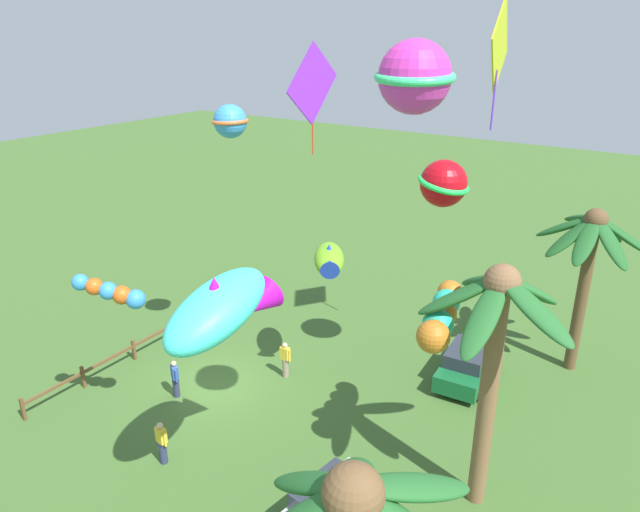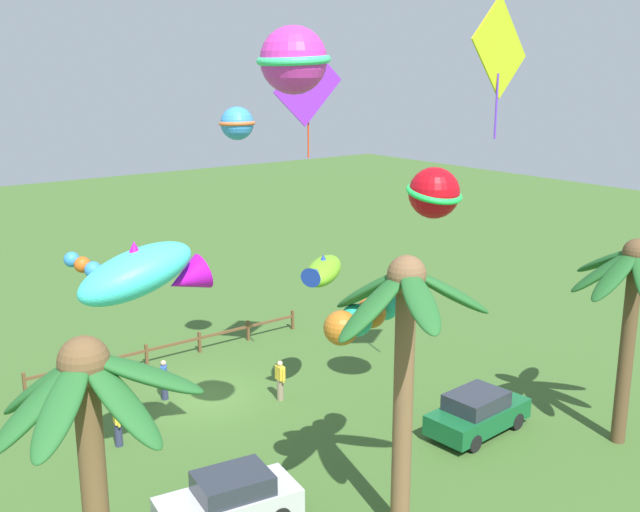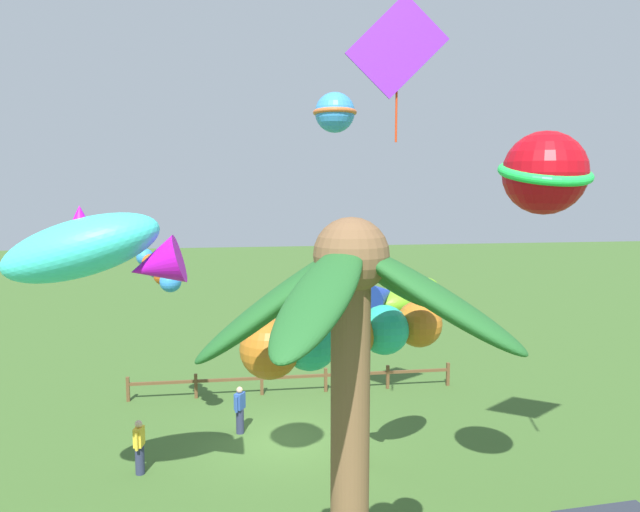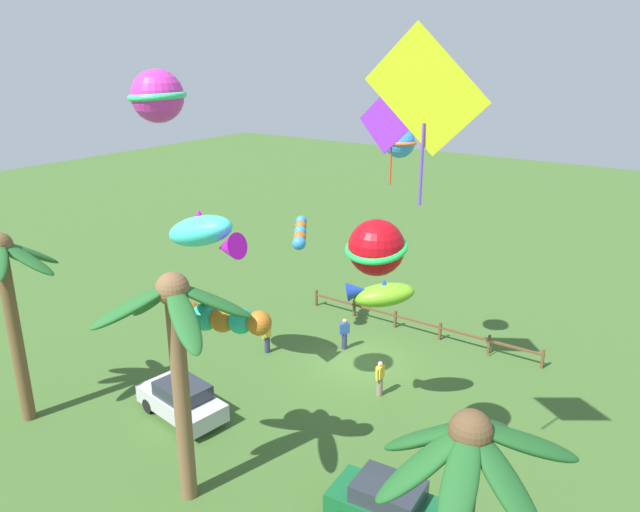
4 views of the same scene
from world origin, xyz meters
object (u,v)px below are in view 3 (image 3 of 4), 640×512
at_px(spectator_2, 240,410).
at_px(kite_fish_6, 404,295).
at_px(kite_fish_0, 92,249).
at_px(kite_tube_3, 159,270).
at_px(kite_ball_2, 545,173).
at_px(palm_tree_2, 350,367).
at_px(kite_ball_4, 335,113).
at_px(spectator_1, 139,447).
at_px(kite_tube_1, 338,338).
at_px(spectator_0, 361,437).
at_px(kite_diamond_7, 397,48).

relative_size(spectator_2, kite_fish_6, 0.59).
height_order(kite_fish_0, kite_tube_3, kite_fish_0).
bearing_deg(kite_ball_2, palm_tree_2, 38.08).
relative_size(kite_ball_2, kite_ball_4, 1.34).
bearing_deg(spectator_1, kite_ball_4, -165.05).
xyz_separation_m(spectator_1, kite_tube_1, (-4.39, 7.55, 4.96)).
height_order(spectator_0, kite_diamond_7, kite_diamond_7).
distance_m(kite_tube_3, kite_diamond_7, 9.63).
bearing_deg(kite_tube_1, kite_ball_4, -99.23).
bearing_deg(kite_fish_6, kite_tube_1, 64.12).
bearing_deg(kite_tube_1, spectator_2, -81.28).
distance_m(kite_fish_0, kite_tube_1, 6.30).
height_order(kite_tube_3, kite_ball_4, kite_ball_4).
distance_m(kite_ball_4, kite_diamond_7, 3.32).
distance_m(spectator_0, spectator_1, 6.37).
bearing_deg(palm_tree_2, spectator_2, -83.10).
bearing_deg(kite_diamond_7, kite_ball_2, 114.09).
bearing_deg(kite_fish_0, kite_tube_1, 138.49).
relative_size(palm_tree_2, kite_tube_3, 3.79).
height_order(palm_tree_2, spectator_1, palm_tree_2).
height_order(kite_fish_0, kite_tube_1, kite_fish_0).
bearing_deg(kite_ball_2, spectator_0, -63.92).
relative_size(spectator_1, kite_ball_2, 0.83).
xyz_separation_m(kite_fish_0, kite_tube_1, (-4.65, 4.12, -1.05)).
relative_size(kite_fish_6, kite_diamond_7, 0.71).
bearing_deg(spectator_2, kite_diamond_7, 138.43).
height_order(kite_ball_2, kite_diamond_7, kite_diamond_7).
bearing_deg(spectator_1, kite_tube_1, 120.18).
relative_size(spectator_0, spectator_1, 1.00).
xyz_separation_m(kite_tube_1, kite_ball_4, (-1.48, -9.11, 4.60)).
bearing_deg(kite_tube_1, kite_ball_2, -155.81).
relative_size(kite_ball_2, kite_tube_3, 0.93).
height_order(kite_tube_1, kite_diamond_7, kite_diamond_7).
distance_m(spectator_1, kite_fish_6, 8.66).
bearing_deg(palm_tree_2, kite_fish_6, -111.53).
height_order(palm_tree_2, kite_fish_0, kite_fish_0).
bearing_deg(kite_fish_6, palm_tree_2, 68.47).
bearing_deg(kite_tube_3, kite_ball_2, 137.87).
xyz_separation_m(kite_fish_0, kite_ball_4, (-6.13, -5.00, 3.55)).
bearing_deg(kite_tube_3, palm_tree_2, 108.67).
xyz_separation_m(spectator_1, kite_fish_0, (0.26, 3.43, 6.01)).
height_order(palm_tree_2, spectator_0, palm_tree_2).
relative_size(kite_fish_0, kite_diamond_7, 1.06).
relative_size(spectator_0, kite_fish_0, 0.39).
bearing_deg(kite_fish_0, spectator_1, -94.39).
xyz_separation_m(kite_fish_0, kite_tube_3, (-0.70, -5.59, -1.28)).
bearing_deg(kite_fish_0, spectator_0, -154.62).
relative_size(kite_tube_3, kite_diamond_7, 0.54).
height_order(kite_tube_1, kite_ball_4, kite_ball_4).
bearing_deg(kite_tube_3, kite_fish_6, 148.61).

